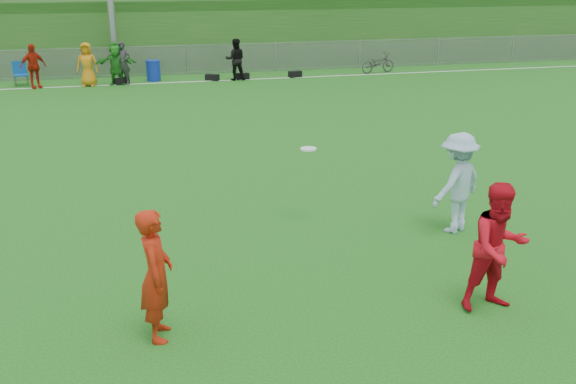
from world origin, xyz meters
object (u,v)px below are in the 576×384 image
object	(u,v)px
player_blue	(457,183)
bicycle	(378,63)
player_red_left	(156,275)
player_red_center	(499,247)
frisbee	(308,149)
recycling_bin	(153,71)

from	to	relation	value
player_blue	bicycle	xyz separation A→B (m)	(5.46, 17.39, -0.46)
player_red_left	player_red_center	size ratio (longest dim) A/B	0.95
bicycle	frisbee	bearing A→B (deg)	142.91
player_blue	bicycle	size ratio (longest dim) A/B	1.08
player_red_left	player_blue	xyz separation A→B (m)	(5.26, 2.25, 0.03)
player_red_center	player_blue	world-z (taller)	player_red_center
player_red_left	bicycle	xyz separation A→B (m)	(10.72, 19.63, -0.42)
player_blue	recycling_bin	bearing A→B (deg)	-103.17
recycling_bin	player_red_left	bearing A→B (deg)	-92.71
frisbee	bicycle	xyz separation A→B (m)	(7.84, 16.31, -0.94)
player_red_center	recycling_bin	distance (m)	20.56
frisbee	recycling_bin	distance (m)	16.70
player_red_center	recycling_bin	size ratio (longest dim) A/B	2.13
bicycle	recycling_bin	bearing A→B (deg)	77.13
player_red_center	bicycle	xyz separation A→B (m)	(6.25, 20.00, -0.46)
player_red_left	player_blue	distance (m)	5.72
player_blue	recycling_bin	size ratio (longest dim) A/B	2.11
player_blue	player_red_center	bearing A→B (deg)	46.18
player_red_left	player_blue	world-z (taller)	player_blue
player_blue	frisbee	world-z (taller)	player_blue
recycling_bin	bicycle	world-z (taller)	bicycle
frisbee	player_blue	bearing A→B (deg)	-24.34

